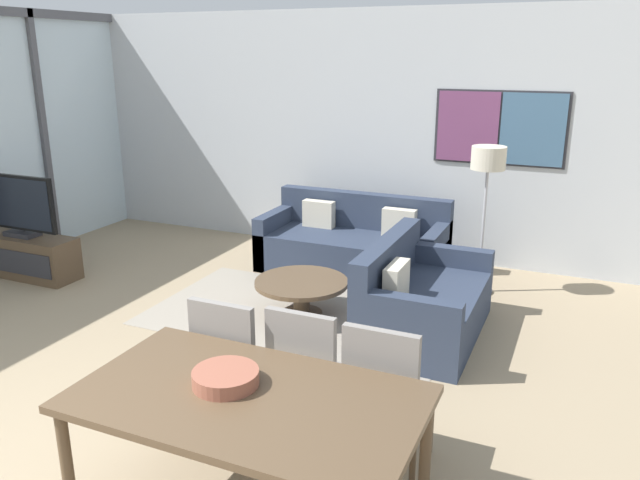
# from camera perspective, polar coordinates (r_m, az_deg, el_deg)

# --- Properties ---
(wall_back) EXTENTS (8.19, 0.09, 2.80)m
(wall_back) POSITION_cam_1_polar(r_m,az_deg,el_deg) (7.40, 4.14, 9.63)
(wall_back) COLOR silver
(wall_back) RESTS_ON ground_plane
(area_rug) EXTENTS (2.76, 1.65, 0.01)m
(area_rug) POSITION_cam_1_polar(r_m,az_deg,el_deg) (5.79, -1.69, -6.84)
(area_rug) COLOR gray
(area_rug) RESTS_ON ground_plane
(tv_console) EXTENTS (1.22, 0.40, 0.45)m
(tv_console) POSITION_cam_1_polar(r_m,az_deg,el_deg) (7.41, -25.33, -1.32)
(tv_console) COLOR brown
(tv_console) RESTS_ON ground_plane
(television) EXTENTS (0.99, 0.20, 0.66)m
(television) POSITION_cam_1_polar(r_m,az_deg,el_deg) (7.27, -25.86, 2.77)
(television) COLOR #2D2D33
(television) RESTS_ON tv_console
(sofa_main) EXTENTS (1.99, 0.87, 0.82)m
(sofa_main) POSITION_cam_1_polar(r_m,az_deg,el_deg) (6.88, 3.18, -0.55)
(sofa_main) COLOR #2D384C
(sofa_main) RESTS_ON ground_plane
(sofa_side) EXTENTS (0.87, 1.48, 0.82)m
(sofa_side) POSITION_cam_1_polar(r_m,az_deg,el_deg) (5.40, 8.85, -5.77)
(sofa_side) COLOR #2D384C
(sofa_side) RESTS_ON ground_plane
(coffee_table) EXTENTS (0.85, 0.85, 0.34)m
(coffee_table) POSITION_cam_1_polar(r_m,az_deg,el_deg) (5.69, -1.71, -4.50)
(coffee_table) COLOR brown
(coffee_table) RESTS_ON ground_plane
(dining_table) EXTENTS (1.68, 0.95, 0.76)m
(dining_table) POSITION_cam_1_polar(r_m,az_deg,el_deg) (3.14, -6.60, -15.04)
(dining_table) COLOR brown
(dining_table) RESTS_ON ground_plane
(dining_chair_left) EXTENTS (0.46, 0.46, 0.95)m
(dining_chair_left) POSITION_cam_1_polar(r_m,az_deg,el_deg) (3.92, -7.88, -10.92)
(dining_chair_left) COLOR gray
(dining_chair_left) RESTS_ON ground_plane
(dining_chair_centre) EXTENTS (0.46, 0.46, 0.95)m
(dining_chair_centre) POSITION_cam_1_polar(r_m,az_deg,el_deg) (3.76, -0.97, -12.02)
(dining_chair_centre) COLOR gray
(dining_chair_centre) RESTS_ON ground_plane
(dining_chair_right) EXTENTS (0.46, 0.46, 0.95)m
(dining_chair_right) POSITION_cam_1_polar(r_m,az_deg,el_deg) (3.59, 6.04, -13.67)
(dining_chair_right) COLOR gray
(dining_chair_right) RESTS_ON ground_plane
(fruit_bowl) EXTENTS (0.33, 0.33, 0.08)m
(fruit_bowl) POSITION_cam_1_polar(r_m,az_deg,el_deg) (3.18, -8.63, -12.26)
(fruit_bowl) COLOR #995642
(fruit_bowl) RESTS_ON dining_table
(floor_lamp) EXTENTS (0.33, 0.33, 1.47)m
(floor_lamp) POSITION_cam_1_polar(r_m,az_deg,el_deg) (6.20, 15.07, 6.12)
(floor_lamp) COLOR #2D2D33
(floor_lamp) RESTS_ON ground_plane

